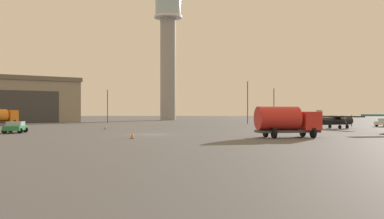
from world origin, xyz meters
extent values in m
plane|color=#545456|center=(0.00, 0.00, 0.00)|extent=(400.00, 400.00, 0.00)
cylinder|color=gray|center=(-1.62, 77.30, 15.15)|extent=(4.61, 4.61, 30.30)
cylinder|color=silver|center=(-1.62, 77.30, 30.60)|extent=(8.27, 8.27, 0.60)
cylinder|color=#99B7C6|center=(-1.62, 77.30, 33.36)|extent=(7.61, 7.61, 4.92)
cube|color=gray|center=(-36.97, 56.24, 4.81)|extent=(31.07, 30.36, 9.63)
cube|color=#625C52|center=(-36.97, 56.24, 10.13)|extent=(31.90, 31.19, 1.00)
cube|color=#38383A|center=(-31.19, 47.45, 3.61)|extent=(10.85, 7.21, 7.22)
cylinder|color=black|center=(26.26, 15.86, 1.14)|extent=(5.80, 3.38, 1.16)
cone|color=#38383D|center=(29.14, 17.10, 1.14)|extent=(1.09, 1.08, 0.81)
cube|color=#38383D|center=(29.14, 17.10, 1.14)|extent=(0.09, 0.11, 1.77)
cube|color=black|center=(26.52, 15.97, 1.81)|extent=(4.99, 9.12, 0.19)
cylinder|color=#B7BABF|center=(27.11, 14.60, 1.43)|extent=(0.43, 0.87, 1.27)
cylinder|color=#B7BABF|center=(25.92, 17.34, 1.43)|extent=(0.43, 0.87, 1.27)
cube|color=#99B7C6|center=(27.29, 16.30, 1.46)|extent=(1.31, 1.26, 0.65)
cone|color=black|center=(23.38, 14.61, 1.23)|extent=(1.54, 1.32, 0.87)
cube|color=#B7BABF|center=(23.38, 14.61, 1.98)|extent=(0.99, 0.51, 1.59)
cube|color=black|center=(23.38, 14.61, 1.37)|extent=(1.88, 2.90, 0.09)
cylinder|color=black|center=(28.32, 16.75, 0.28)|extent=(0.36, 0.57, 0.56)
cylinder|color=black|center=(26.50, 14.84, 0.28)|extent=(0.36, 0.57, 0.56)
cylinder|color=black|center=(25.68, 16.72, 0.28)|extent=(0.36, 0.57, 0.56)
cube|color=#38383D|center=(-30.43, 31.32, 0.62)|extent=(5.15, 5.40, 0.24)
cube|color=orange|center=(-29.07, 32.81, 1.78)|extent=(2.78, 2.73, 2.08)
cube|color=#99B7C6|center=(-28.58, 33.35, 2.20)|extent=(1.52, 1.39, 1.04)
cylinder|color=black|center=(-29.89, 33.47, 0.50)|extent=(0.93, 0.88, 1.00)
cylinder|color=black|center=(-28.33, 32.06, 0.50)|extent=(0.93, 0.88, 1.00)
cube|color=#38383D|center=(13.84, -5.52, 0.62)|extent=(6.38, 3.04, 0.24)
cube|color=red|center=(16.01, -5.13, 1.64)|extent=(2.13, 2.75, 1.79)
cube|color=#99B7C6|center=(16.80, -4.99, 1.99)|extent=(0.45, 2.09, 0.90)
cylinder|color=red|center=(12.85, -5.70, 1.89)|extent=(4.45, 2.99, 2.30)
cylinder|color=black|center=(15.76, -4.04, 0.50)|extent=(0.45, 1.03, 1.00)
cylinder|color=black|center=(16.15, -6.24, 0.50)|extent=(0.45, 1.03, 1.00)
cylinder|color=black|center=(11.84, -4.75, 0.50)|extent=(0.45, 1.03, 1.00)
cylinder|color=black|center=(12.23, -6.95, 0.50)|extent=(0.45, 1.03, 1.00)
cylinder|color=black|center=(36.29, 24.35, 0.32)|extent=(0.50, 0.63, 0.64)
cube|color=#287A42|center=(-16.41, 3.51, 0.59)|extent=(2.48, 4.36, 0.55)
cube|color=#99B7C6|center=(-16.44, 3.71, 1.12)|extent=(2.01, 2.54, 0.50)
cylinder|color=black|center=(-15.35, 2.30, 0.32)|extent=(0.66, 0.27, 0.64)
cylinder|color=black|center=(-17.04, 2.03, 0.32)|extent=(0.66, 0.27, 0.64)
cylinder|color=black|center=(-15.77, 4.98, 0.32)|extent=(0.66, 0.27, 0.64)
cylinder|color=black|center=(-17.47, 4.72, 0.32)|extent=(0.66, 0.27, 0.64)
cylinder|color=#38383D|center=(16.75, 41.29, 4.33)|extent=(0.18, 0.18, 8.66)
sphere|color=#F9E5B2|center=(16.75, 41.29, 8.88)|extent=(0.44, 0.44, 0.44)
cylinder|color=#38383D|center=(-14.46, 50.75, 3.67)|extent=(0.18, 0.18, 7.34)
sphere|color=#F9E5B2|center=(-14.46, 50.75, 7.56)|extent=(0.44, 0.44, 0.44)
cylinder|color=#38383D|center=(22.89, 44.14, 3.65)|extent=(0.18, 0.18, 7.30)
sphere|color=#F9E5B2|center=(22.89, 44.14, 7.52)|extent=(0.44, 0.44, 0.44)
cube|color=black|center=(-1.18, -6.72, 0.02)|extent=(0.36, 0.36, 0.04)
cone|color=orange|center=(-1.18, -6.72, 0.38)|extent=(0.30, 0.30, 0.67)
cylinder|color=white|center=(-1.18, -6.72, 0.41)|extent=(0.21, 0.21, 0.08)
cube|color=black|center=(-7.77, 14.02, 0.02)|extent=(0.36, 0.36, 0.04)
cone|color=orange|center=(-7.77, 14.02, 0.33)|extent=(0.30, 0.30, 0.57)
cylinder|color=white|center=(-7.77, 14.02, 0.35)|extent=(0.21, 0.21, 0.08)
camera|label=1|loc=(4.01, -46.26, 2.55)|focal=39.07mm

